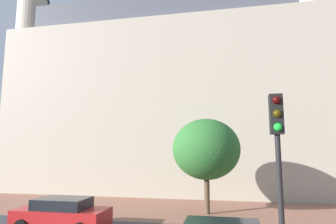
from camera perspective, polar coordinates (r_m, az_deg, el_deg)
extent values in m
cube|color=#B2A893|center=(30.06, 0.03, -0.32)|extent=(29.06, 13.78, 15.29)
cube|color=#4C515B|center=(32.42, 0.03, 15.37)|extent=(26.74, 12.68, 2.40)
cube|color=#B2A893|center=(31.04, 6.35, 11.33)|extent=(4.92, 4.92, 27.76)
cylinder|color=#B2A893|center=(30.90, -26.61, 3.86)|extent=(2.80, 2.80, 19.06)
cylinder|color=#B2A893|center=(25.50, 27.58, 5.09)|extent=(2.80, 2.80, 18.06)
cube|color=red|center=(15.23, -20.62, -19.26)|extent=(4.38, 1.88, 0.81)
cube|color=black|center=(15.11, -20.49, -16.85)|extent=(2.45, 1.65, 0.49)
cylinder|color=black|center=(16.82, -23.32, -18.90)|extent=(0.64, 0.22, 0.64)
cylinder|color=black|center=(15.45, -13.84, -20.35)|extent=(0.64, 0.22, 0.64)
cube|color=black|center=(6.78, 20.98, -0.42)|extent=(0.28, 0.24, 0.90)
sphere|color=#390606|center=(6.69, 21.04, 2.27)|extent=(0.18, 0.18, 0.18)
sphere|color=#3C3306|center=(6.65, 21.17, -0.27)|extent=(0.18, 0.18, 0.18)
sphere|color=green|center=(6.62, 21.30, -2.85)|extent=(0.18, 0.18, 0.18)
cylinder|color=brown|center=(17.83, 7.86, -16.25)|extent=(0.33, 0.33, 2.19)
ellipsoid|color=#2D6B2D|center=(17.63, 7.69, -7.40)|extent=(4.13, 4.13, 3.71)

